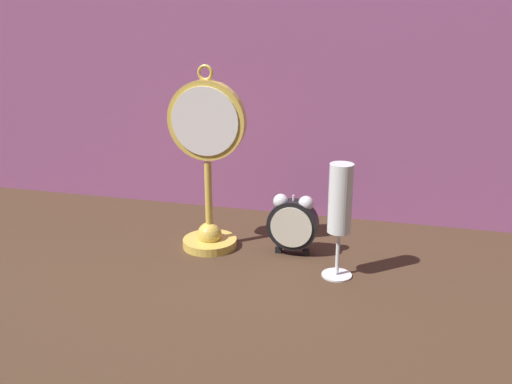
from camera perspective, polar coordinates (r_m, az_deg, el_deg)
The scene contains 5 objects.
ground_plane at distance 1.02m, azimuth -1.15°, elevation -8.05°, with size 4.00×4.00×0.00m, color #422D1E.
fabric_backdrop_drape at distance 1.23m, azimuth 3.01°, elevation 15.71°, with size 1.65×0.01×0.80m, color #8E4C7F.
pocket_watch_on_stand at distance 1.08m, azimuth -4.86°, elevation 2.34°, with size 0.15×0.11×0.35m.
alarm_clock_twin_bell at distance 1.07m, azimuth 3.70°, elevation -3.00°, with size 0.10×0.03×0.12m.
champagne_flute at distance 0.97m, azimuth 8.39°, elevation -1.49°, with size 0.05×0.05×0.20m.
Camera 1 is at (0.25, -0.88, 0.45)m, focal length 40.00 mm.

